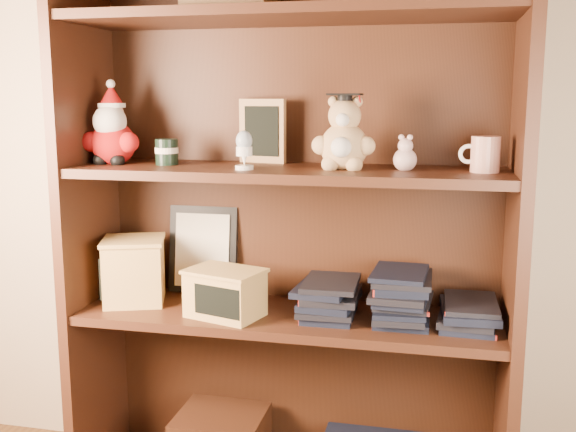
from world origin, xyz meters
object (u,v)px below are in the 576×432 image
Objects in this scene: teacher_mug at (484,154)px; bookcase at (291,228)px; treats_box at (134,270)px; grad_teddy_bear at (344,140)px.

bookcase is at bearing 174.23° from teacher_mug.
teacher_mug is 1.01m from treats_box.
teacher_mug is (0.50, -0.05, 0.22)m from bookcase.
treats_box is (-0.60, 0.01, -0.38)m from grad_teddy_bear.
bookcase is at bearing 6.51° from treats_box.
grad_teddy_bear is (0.15, -0.06, 0.25)m from bookcase.
treats_box is at bearing -179.95° from teacher_mug.
bookcase reaches higher than teacher_mug.
bookcase reaches higher than grad_teddy_bear.
grad_teddy_bear is at bearing -20.52° from bookcase.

